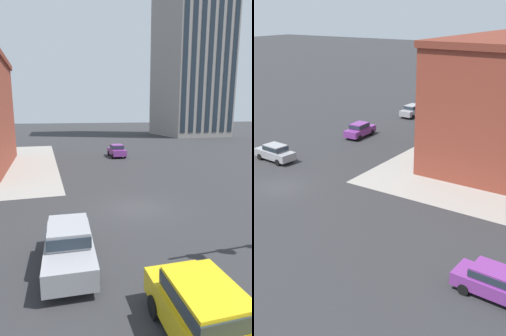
# 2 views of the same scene
# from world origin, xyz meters

# --- Properties ---
(ground_plane) EXTENTS (320.00, 320.00, 0.00)m
(ground_plane) POSITION_xyz_m (0.00, 0.00, 0.00)
(ground_plane) COLOR #2D2D30
(car_main_southbound_near) EXTENTS (2.02, 4.46, 1.68)m
(car_main_southbound_near) POSITION_xyz_m (4.11, 20.28, 0.92)
(car_main_southbound_near) COLOR #7A3389
(car_main_southbound_near) RESTS_ON ground
(car_main_southbound_far) EXTENTS (2.12, 4.51, 1.68)m
(car_main_southbound_far) POSITION_xyz_m (-4.59, -5.41, 0.92)
(car_main_southbound_far) COLOR #99999E
(car_main_southbound_far) RESTS_ON ground
(car_cross_far) EXTENTS (2.01, 4.46, 1.68)m
(car_cross_far) POSITION_xyz_m (-1.72, -10.15, 0.92)
(car_cross_far) COLOR gold
(car_cross_far) RESTS_ON ground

